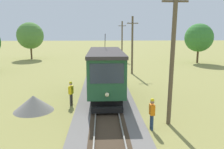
# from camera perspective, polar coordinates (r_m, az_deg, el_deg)

# --- Properties ---
(red_tram) EXTENTS (2.60, 8.54, 4.79)m
(red_tram) POSITION_cam_1_polar(r_m,az_deg,el_deg) (17.85, -1.61, 0.80)
(red_tram) COLOR #235633
(red_tram) RESTS_ON rail_right
(utility_pole_near_tram) EXTENTS (1.40, 0.50, 7.79)m
(utility_pole_near_tram) POSITION_cam_1_polar(r_m,az_deg,el_deg) (12.80, 14.97, 4.55)
(utility_pole_near_tram) COLOR brown
(utility_pole_near_tram) RESTS_ON ground
(utility_pole_mid) EXTENTS (1.40, 0.47, 7.11)m
(utility_pole_mid) POSITION_cam_1_polar(r_m,az_deg,el_deg) (28.43, 5.13, 7.49)
(utility_pole_mid) COLOR brown
(utility_pole_mid) RESTS_ON ground
(utility_pole_far) EXTENTS (1.40, 0.37, 7.10)m
(utility_pole_far) POSITION_cam_1_polar(r_m,az_deg,el_deg) (42.12, 2.55, 8.62)
(utility_pole_far) COLOR brown
(utility_pole_far) RESTS_ON ground
(gravel_pile) EXTENTS (2.67, 2.67, 1.06)m
(gravel_pile) POSITION_cam_1_polar(r_m,az_deg,el_deg) (16.29, -19.17, -6.84)
(gravel_pile) COLOR gray
(gravel_pile) RESTS_ON ground
(track_worker) EXTENTS (0.27, 0.40, 1.78)m
(track_worker) POSITION_cam_1_polar(r_m,az_deg,el_deg) (12.61, 10.04, -9.42)
(track_worker) COLOR navy
(track_worker) RESTS_ON ground
(second_worker) EXTENTS (0.34, 0.43, 1.78)m
(second_worker) POSITION_cam_1_polar(r_m,az_deg,el_deg) (16.64, -10.30, -4.40)
(second_worker) COLOR #38332D
(second_worker) RESTS_ON ground
(tree_left_near) EXTENTS (5.00, 5.00, 6.95)m
(tree_left_near) POSITION_cam_1_polar(r_m,az_deg,el_deg) (46.23, -19.92, 9.19)
(tree_left_near) COLOR #4C3823
(tree_left_near) RESTS_ON ground
(tree_horizon) EXTENTS (4.64, 4.64, 6.55)m
(tree_horizon) POSITION_cam_1_polar(r_m,az_deg,el_deg) (40.57, 21.04, 8.64)
(tree_horizon) COLOR #4C3823
(tree_horizon) RESTS_ON ground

